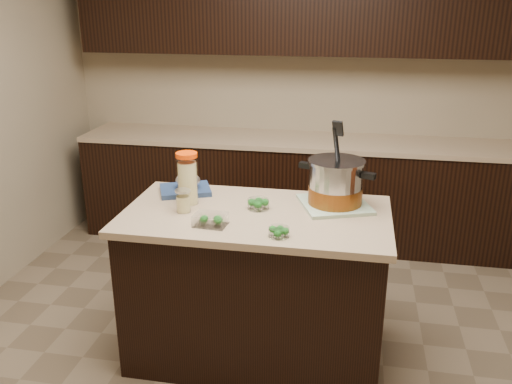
# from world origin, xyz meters

# --- Properties ---
(ground_plane) EXTENTS (4.00, 4.00, 0.00)m
(ground_plane) POSITION_xyz_m (0.00, 0.00, 0.00)
(ground_plane) COLOR brown
(ground_plane) RESTS_ON ground
(room_shell) EXTENTS (4.04, 4.04, 2.72)m
(room_shell) POSITION_xyz_m (0.00, 0.00, 1.71)
(room_shell) COLOR tan
(room_shell) RESTS_ON ground
(back_cabinets) EXTENTS (3.60, 0.63, 2.33)m
(back_cabinets) POSITION_xyz_m (0.00, 1.74, 0.94)
(back_cabinets) COLOR black
(back_cabinets) RESTS_ON ground
(island) EXTENTS (1.46, 0.81, 0.90)m
(island) POSITION_xyz_m (0.00, 0.00, 0.45)
(island) COLOR black
(island) RESTS_ON ground
(dish_towel) EXTENTS (0.46, 0.46, 0.02)m
(dish_towel) POSITION_xyz_m (0.42, 0.18, 0.91)
(dish_towel) COLOR #649161
(dish_towel) RESTS_ON island
(stock_pot) EXTENTS (0.43, 0.41, 0.45)m
(stock_pot) POSITION_xyz_m (0.42, 0.18, 1.03)
(stock_pot) COLOR #B7B7BC
(stock_pot) RESTS_ON dish_towel
(lemonade_pitcher) EXTENTS (0.15, 0.15, 0.29)m
(lemonade_pitcher) POSITION_xyz_m (-0.41, 0.07, 1.04)
(lemonade_pitcher) COLOR #D2C480
(lemonade_pitcher) RESTS_ON island
(mason_jar) EXTENTS (0.09, 0.09, 0.14)m
(mason_jar) POSITION_xyz_m (-0.39, -0.06, 0.96)
(mason_jar) COLOR #D2C480
(mason_jar) RESTS_ON island
(broccoli_tub_left) EXTENTS (0.14, 0.14, 0.06)m
(broccoli_tub_left) POSITION_xyz_m (0.00, 0.06, 0.93)
(broccoli_tub_left) COLOR silver
(broccoli_tub_left) RESTS_ON island
(broccoli_tub_right) EXTENTS (0.13, 0.13, 0.05)m
(broccoli_tub_right) POSITION_xyz_m (0.17, -0.29, 0.92)
(broccoli_tub_right) COLOR silver
(broccoli_tub_right) RESTS_ON island
(broccoli_tub_rect) EXTENTS (0.18, 0.13, 0.06)m
(broccoli_tub_rect) POSITION_xyz_m (-0.20, -0.21, 0.93)
(broccoli_tub_rect) COLOR silver
(broccoli_tub_rect) RESTS_ON island
(blue_tray) EXTENTS (0.36, 0.33, 0.11)m
(blue_tray) POSITION_xyz_m (-0.47, 0.25, 0.94)
(blue_tray) COLOR navy
(blue_tray) RESTS_ON island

